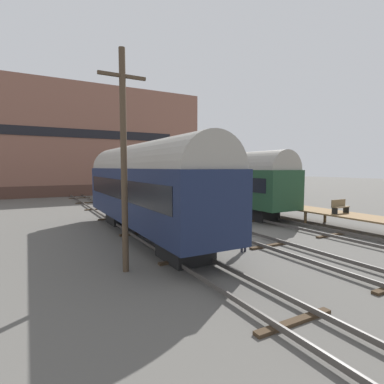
{
  "coord_description": "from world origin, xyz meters",
  "views": [
    {
      "loc": [
        -10.83,
        -14.24,
        4.05
      ],
      "look_at": [
        0.0,
        5.35,
        2.2
      ],
      "focal_mm": 28.0,
      "sensor_mm": 36.0,
      "label": 1
    }
  ],
  "objects_px": {
    "train_car_green": "(221,179)",
    "utility_pole": "(124,158)",
    "bench": "(340,206)",
    "train_car_navy": "(145,184)",
    "person_worker": "(244,229)"
  },
  "relations": [
    {
      "from": "train_car_green",
      "to": "utility_pole",
      "type": "xyz_separation_m",
      "value": [
        -12.47,
        -11.63,
        1.38
      ]
    },
    {
      "from": "bench",
      "to": "train_car_navy",
      "type": "bearing_deg",
      "value": 162.65
    },
    {
      "from": "bench",
      "to": "person_worker",
      "type": "distance_m",
      "value": 9.29
    },
    {
      "from": "train_car_navy",
      "to": "bench",
      "type": "xyz_separation_m",
      "value": [
        12.22,
        -3.82,
        -1.59
      ]
    },
    {
      "from": "bench",
      "to": "person_worker",
      "type": "relative_size",
      "value": 0.78
    },
    {
      "from": "train_car_navy",
      "to": "person_worker",
      "type": "xyz_separation_m",
      "value": [
        3.04,
        -5.21,
        -1.99
      ]
    },
    {
      "from": "person_worker",
      "to": "bench",
      "type": "bearing_deg",
      "value": 8.61
    },
    {
      "from": "train_car_navy",
      "to": "utility_pole",
      "type": "relative_size",
      "value": 1.79
    },
    {
      "from": "train_car_navy",
      "to": "person_worker",
      "type": "relative_size",
      "value": 8.42
    },
    {
      "from": "train_car_green",
      "to": "utility_pole",
      "type": "relative_size",
      "value": 1.94
    },
    {
      "from": "train_car_navy",
      "to": "person_worker",
      "type": "distance_m",
      "value": 6.35
    },
    {
      "from": "train_car_navy",
      "to": "bench",
      "type": "distance_m",
      "value": 12.9
    },
    {
      "from": "train_car_navy",
      "to": "utility_pole",
      "type": "distance_m",
      "value": 5.94
    },
    {
      "from": "person_worker",
      "to": "utility_pole",
      "type": "relative_size",
      "value": 0.21
    },
    {
      "from": "train_car_navy",
      "to": "train_car_green",
      "type": "xyz_separation_m",
      "value": [
        9.78,
        6.5,
        -0.08
      ]
    }
  ]
}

